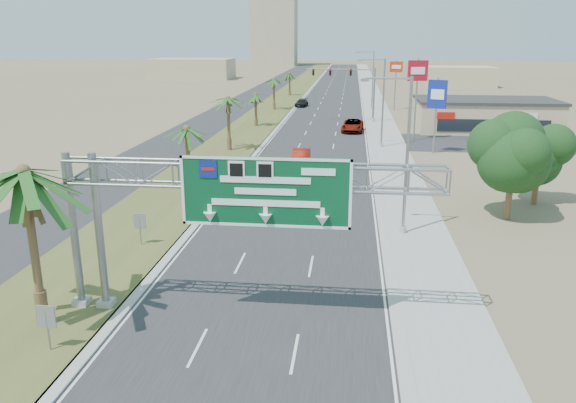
% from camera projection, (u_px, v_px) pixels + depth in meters
% --- Properties ---
extents(road, '(12.00, 300.00, 0.02)m').
position_uv_depth(road, '(333.00, 96.00, 120.99)').
color(road, '#28282B').
rests_on(road, ground).
extents(sidewalk_right, '(4.00, 300.00, 0.10)m').
position_uv_depth(sidewalk_right, '(373.00, 97.00, 120.06)').
color(sidewalk_right, '#9E9B93').
rests_on(sidewalk_right, ground).
extents(median_grass, '(7.00, 300.00, 0.12)m').
position_uv_depth(median_grass, '(287.00, 96.00, 122.05)').
color(median_grass, '#4D5324').
rests_on(median_grass, ground).
extents(opposing_road, '(8.00, 300.00, 0.02)m').
position_uv_depth(opposing_road, '(256.00, 95.00, 122.81)').
color(opposing_road, '#28282B').
rests_on(opposing_road, ground).
extents(sign_gantry, '(16.75, 1.24, 7.50)m').
position_uv_depth(sign_gantry, '(231.00, 187.00, 23.96)').
color(sign_gantry, gray).
rests_on(sign_gantry, ground).
extents(palm_near, '(5.70, 5.70, 8.35)m').
position_uv_depth(palm_near, '(23.00, 173.00, 22.76)').
color(palm_near, brown).
rests_on(palm_near, ground).
extents(palm_row_b, '(3.99, 3.99, 5.95)m').
position_uv_depth(palm_row_b, '(187.00, 130.00, 46.25)').
color(palm_row_b, brown).
rests_on(palm_row_b, ground).
extents(palm_row_c, '(3.99, 3.99, 6.75)m').
position_uv_depth(palm_row_c, '(228.00, 100.00, 61.29)').
color(palm_row_c, brown).
rests_on(palm_row_c, ground).
extents(palm_row_d, '(3.99, 3.99, 5.45)m').
position_uv_depth(palm_row_d, '(256.00, 95.00, 78.81)').
color(palm_row_d, brown).
rests_on(palm_row_d, ground).
extents(palm_row_e, '(3.99, 3.99, 6.15)m').
position_uv_depth(palm_row_e, '(274.00, 80.00, 96.74)').
color(palm_row_e, brown).
rests_on(palm_row_e, ground).
extents(palm_row_f, '(3.99, 3.99, 5.75)m').
position_uv_depth(palm_row_f, '(290.00, 74.00, 120.69)').
color(palm_row_f, brown).
rests_on(palm_row_f, ground).
extents(streetlight_near, '(3.27, 0.44, 10.00)m').
position_uv_depth(streetlight_near, '(404.00, 163.00, 34.96)').
color(streetlight_near, gray).
rests_on(streetlight_near, ground).
extents(streetlight_mid, '(3.27, 0.44, 10.00)m').
position_uv_depth(streetlight_mid, '(381.00, 106.00, 63.57)').
color(streetlight_mid, gray).
rests_on(streetlight_mid, ground).
extents(streetlight_far, '(3.27, 0.44, 10.00)m').
position_uv_depth(streetlight_far, '(372.00, 82.00, 97.90)').
color(streetlight_far, gray).
rests_on(streetlight_far, ground).
extents(signal_mast, '(10.28, 0.71, 8.00)m').
position_uv_depth(signal_mast, '(360.00, 89.00, 82.80)').
color(signal_mast, gray).
rests_on(signal_mast, ground).
extents(store_building, '(18.00, 10.00, 4.00)m').
position_uv_depth(store_building, '(485.00, 116.00, 76.10)').
color(store_building, tan).
rests_on(store_building, ground).
extents(oak_near, '(4.50, 4.50, 6.80)m').
position_uv_depth(oak_near, '(514.00, 155.00, 38.00)').
color(oak_near, brown).
rests_on(oak_near, ground).
extents(oak_far, '(3.50, 3.50, 5.60)m').
position_uv_depth(oak_far, '(540.00, 155.00, 41.69)').
color(oak_far, brown).
rests_on(oak_far, ground).
extents(median_signback_a, '(0.75, 0.08, 2.08)m').
position_uv_depth(median_signback_a, '(47.00, 320.00, 22.24)').
color(median_signback_a, gray).
rests_on(median_signback_a, ground).
extents(median_signback_b, '(0.75, 0.08, 2.08)m').
position_uv_depth(median_signback_b, '(140.00, 224.00, 33.76)').
color(median_signback_b, gray).
rests_on(median_signback_b, ground).
extents(tower_distant, '(20.00, 16.00, 35.00)m').
position_uv_depth(tower_distant, '(274.00, 25.00, 253.02)').
color(tower_distant, tan).
rests_on(tower_distant, ground).
extents(building_distant_left, '(24.00, 14.00, 6.00)m').
position_uv_depth(building_distant_left, '(193.00, 69.00, 172.66)').
color(building_distant_left, tan).
rests_on(building_distant_left, ground).
extents(building_distant_right, '(20.00, 12.00, 5.00)m').
position_uv_depth(building_distant_right, '(453.00, 76.00, 145.67)').
color(building_distant_right, tan).
rests_on(building_distant_right, ground).
extents(car_left_lane, '(2.29, 4.65, 1.53)m').
position_uv_depth(car_left_lane, '(263.00, 185.00, 45.32)').
color(car_left_lane, black).
rests_on(car_left_lane, ground).
extents(car_mid_lane, '(1.94, 5.03, 1.63)m').
position_uv_depth(car_mid_lane, '(301.00, 158.00, 55.33)').
color(car_mid_lane, maroon).
rests_on(car_mid_lane, ground).
extents(car_right_lane, '(3.10, 6.03, 1.63)m').
position_uv_depth(car_right_lane, '(353.00, 126.00, 75.40)').
color(car_right_lane, gray).
rests_on(car_right_lane, ground).
extents(car_far, '(2.41, 4.77, 1.33)m').
position_uv_depth(car_far, '(302.00, 103.00, 102.86)').
color(car_far, black).
rests_on(car_far, ground).
extents(pole_sign_red_near, '(2.42, 0.72, 9.83)m').
position_uv_depth(pole_sign_red_near, '(417.00, 76.00, 66.74)').
color(pole_sign_red_near, gray).
rests_on(pole_sign_red_near, ground).
extents(pole_sign_blue, '(1.96, 1.07, 8.11)m').
position_uv_depth(pole_sign_blue, '(437.00, 98.00, 59.75)').
color(pole_sign_blue, gray).
rests_on(pole_sign_blue, ground).
extents(pole_sign_red_far, '(2.22, 0.68, 8.48)m').
position_uv_depth(pole_sign_red_far, '(396.00, 71.00, 96.36)').
color(pole_sign_red_far, gray).
rests_on(pole_sign_red_far, ground).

